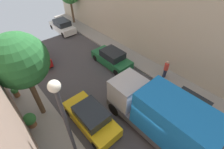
# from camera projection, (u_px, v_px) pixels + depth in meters

# --- Properties ---
(ground) EXTENTS (32.00, 32.00, 0.00)m
(ground) POSITION_uv_depth(u_px,v_px,m) (150.00, 127.00, 10.43)
(ground) COLOR #423F42
(sidewalk_right) EXTENTS (2.00, 44.00, 0.15)m
(sidewalk_right) POSITION_uv_depth(u_px,v_px,m) (188.00, 90.00, 12.90)
(sidewalk_right) COLOR gray
(sidewalk_right) RESTS_ON ground
(parked_car_left_2) EXTENTS (1.78, 4.20, 1.57)m
(parked_car_left_2) POSITION_uv_depth(u_px,v_px,m) (91.00, 117.00, 10.17)
(parked_car_left_2) COLOR gold
(parked_car_left_2) RESTS_ON ground
(parked_car_left_3) EXTENTS (1.78, 4.20, 1.57)m
(parked_car_left_3) POSITION_uv_depth(u_px,v_px,m) (34.00, 56.00, 15.48)
(parked_car_left_3) COLOR red
(parked_car_left_3) RESTS_ON ground
(parked_car_right_1) EXTENTS (1.78, 4.20, 1.57)m
(parked_car_right_1) POSITION_uv_depth(u_px,v_px,m) (187.00, 107.00, 10.81)
(parked_car_right_1) COLOR silver
(parked_car_right_1) RESTS_ON ground
(parked_car_right_2) EXTENTS (1.78, 4.20, 1.57)m
(parked_car_right_2) POSITION_uv_depth(u_px,v_px,m) (112.00, 58.00, 15.18)
(parked_car_right_2) COLOR #1E6638
(parked_car_right_2) RESTS_ON ground
(parked_car_right_3) EXTENTS (1.78, 4.20, 1.57)m
(parked_car_right_3) POSITION_uv_depth(u_px,v_px,m) (62.00, 26.00, 20.68)
(parked_car_right_3) COLOR white
(parked_car_right_3) RESTS_ON ground
(delivery_truck) EXTENTS (2.26, 6.60, 3.38)m
(delivery_truck) POSITION_uv_depth(u_px,v_px,m) (160.00, 115.00, 9.05)
(delivery_truck) COLOR #4C4C51
(delivery_truck) RESTS_ON ground
(pedestrian) EXTENTS (0.40, 0.36, 1.72)m
(pedestrian) POSITION_uv_depth(u_px,v_px,m) (166.00, 69.00, 13.39)
(pedestrian) COLOR #2D334C
(pedestrian) RESTS_ON sidewalk_right
(street_tree_2) EXTENTS (3.06, 3.06, 5.97)m
(street_tree_2) POSITION_uv_depth(u_px,v_px,m) (20.00, 61.00, 8.32)
(street_tree_2) COLOR brown
(street_tree_2) RESTS_ON sidewalk_left
(potted_plant_1) EXTENTS (0.51, 0.51, 0.87)m
(potted_plant_1) POSITION_uv_depth(u_px,v_px,m) (15.00, 92.00, 12.01)
(potted_plant_1) COLOR brown
(potted_plant_1) RESTS_ON sidewalk_left
(potted_plant_2) EXTENTS (0.79, 0.79, 1.09)m
(potted_plant_2) POSITION_uv_depth(u_px,v_px,m) (30.00, 120.00, 9.99)
(potted_plant_2) COLOR brown
(potted_plant_2) RESTS_ON sidewalk_left
(lamp_post) EXTENTS (0.44, 0.44, 5.95)m
(lamp_post) POSITION_uv_depth(u_px,v_px,m) (65.00, 119.00, 6.27)
(lamp_post) COLOR #333338
(lamp_post) RESTS_ON sidewalk_left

